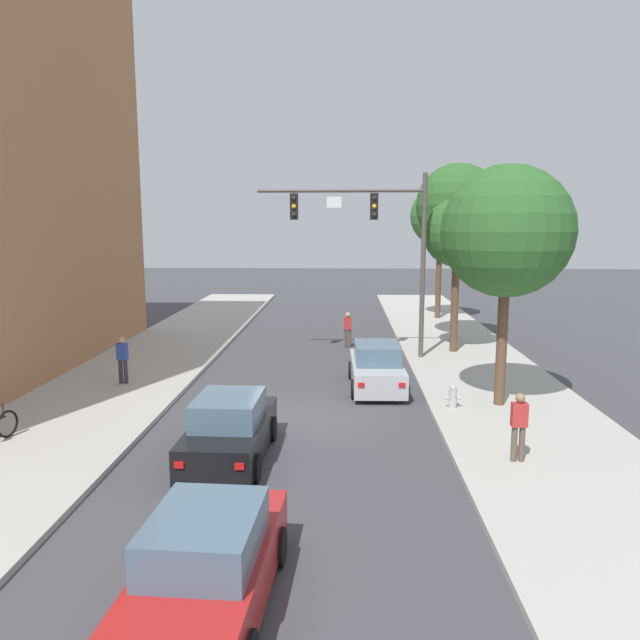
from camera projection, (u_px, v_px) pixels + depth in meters
ground_plane at (297, 418)px, 17.90m from camera, size 120.00×120.00×0.00m
sidewalk_left at (79, 413)px, 18.13m from camera, size 5.00×60.00×0.15m
sidewalk_right at (520, 418)px, 17.64m from camera, size 5.00×60.00×0.15m
traffic_signal_mast at (376, 231)px, 24.61m from camera, size 6.84×0.38×7.50m
car_lead_silver at (377, 368)px, 20.98m from camera, size 1.91×4.27×1.60m
car_following_black at (230, 430)px, 14.67m from camera, size 1.92×4.28×1.60m
car_third_red at (208, 567)px, 8.84m from camera, size 2.00×4.32×1.60m
pedestrian_sidewalk_left_walker at (123, 358)px, 21.04m from camera, size 0.36×0.22×1.64m
pedestrian_crossing_road at (348, 328)px, 27.85m from camera, size 0.36×0.22×1.64m
pedestrian_sidewalk_right_walker at (519, 424)px, 14.11m from camera, size 0.36×0.22×1.64m
fire_hydrant at (453, 396)px, 18.32m from camera, size 0.48×0.24×0.72m
street_tree_nearest at (507, 232)px, 17.91m from camera, size 3.91×3.91×7.23m
street_tree_second at (457, 234)px, 25.71m from camera, size 2.89×2.89×6.56m
street_tree_third at (458, 206)px, 27.87m from camera, size 3.85×3.85×8.23m
street_tree_farthest at (440, 216)px, 34.90m from camera, size 3.47×3.47×7.67m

